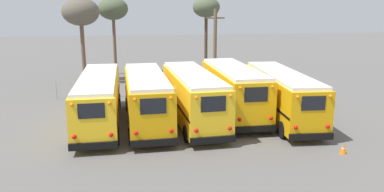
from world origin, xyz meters
name	(u,v)px	position (x,y,z in m)	size (l,w,h in m)	color
ground_plane	(192,121)	(0.00, 0.00, 0.00)	(160.00, 160.00, 0.00)	#5B5956
school_bus_0	(99,98)	(-5.88, 0.20, 1.69)	(2.67, 10.93, 3.10)	yellow
school_bus_1	(146,97)	(-2.94, -0.36, 1.76)	(2.82, 9.81, 3.24)	#E5A00C
school_bus_2	(193,95)	(0.00, -0.23, 1.76)	(3.03, 10.24, 3.25)	yellow
school_bus_3	(233,90)	(2.94, 0.75, 1.82)	(2.69, 9.41, 3.36)	#EAAA0F
school_bus_4	(281,94)	(5.88, -0.46, 1.71)	(3.01, 10.41, 3.13)	#E5A00C
utility_pole	(215,45)	(4.20, 12.39, 3.67)	(1.80, 0.34, 7.12)	brown
bare_tree_0	(206,9)	(4.42, 18.15, 7.13)	(2.98, 2.98, 8.40)	#473323
bare_tree_1	(81,13)	(-8.44, 14.07, 6.76)	(3.49, 3.49, 8.16)	brown
bare_tree_2	(113,10)	(-5.66, 18.73, 7.02)	(3.21, 3.21, 8.33)	brown
fence_line	(178,84)	(0.00, 7.44, 0.99)	(19.83, 0.06, 1.42)	#939399
traffic_cone	(343,149)	(6.70, -6.83, 0.27)	(0.36, 0.36, 0.53)	orange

